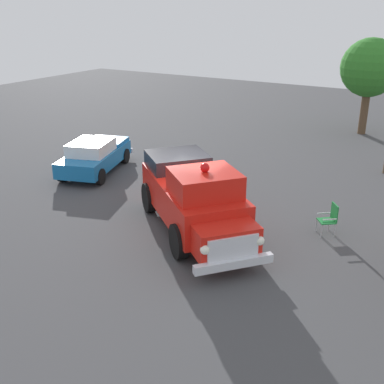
{
  "coord_description": "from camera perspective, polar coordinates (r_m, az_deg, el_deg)",
  "views": [
    {
      "loc": [
        -7.47,
        12.69,
        6.86
      ],
      "look_at": [
        -0.29,
        0.55,
        1.26
      ],
      "focal_mm": 44.27,
      "sensor_mm": 36.0,
      "label": 1
    }
  ],
  "objects": [
    {
      "name": "spectator_seated",
      "position": [
        18.79,
        -0.85,
        2.52
      ],
      "size": [
        0.64,
        0.64,
        1.29
      ],
      "color": "#383842",
      "rests_on": "ground"
    },
    {
      "name": "lawn_chair_spare",
      "position": [
        15.65,
        16.32,
        -2.9
      ],
      "size": [
        0.69,
        0.69,
        1.02
      ],
      "color": "#B7BABF",
      "rests_on": "ground"
    },
    {
      "name": "vintage_fire_truck",
      "position": [
        15.0,
        0.29,
        -0.53
      ],
      "size": [
        5.94,
        5.51,
        2.59
      ],
      "color": "black",
      "rests_on": "ground"
    },
    {
      "name": "lawn_chair_by_car",
      "position": [
        19.88,
        -3.06,
        3.24
      ],
      "size": [
        0.68,
        0.68,
        1.02
      ],
      "color": "#B7BABF",
      "rests_on": "ground"
    },
    {
      "name": "oak_tree_right",
      "position": [
        28.24,
        20.65,
        13.78
      ],
      "size": [
        3.16,
        3.16,
        5.25
      ],
      "color": "brown",
      "rests_on": "ground"
    },
    {
      "name": "lawn_chair_near_truck",
      "position": [
        18.95,
        -0.95,
        2.34
      ],
      "size": [
        0.69,
        0.69,
        1.02
      ],
      "color": "#B7BABF",
      "rests_on": "ground"
    },
    {
      "name": "ground_plane",
      "position": [
        16.25,
        0.12,
        -3.31
      ],
      "size": [
        60.0,
        60.0,
        0.0
      ],
      "primitive_type": "plane",
      "color": "#424244"
    },
    {
      "name": "classic_hot_rod",
      "position": [
        21.1,
        -11.6,
        4.37
      ],
      "size": [
        3.09,
        4.72,
        1.46
      ],
      "color": "black",
      "rests_on": "ground"
    }
  ]
}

